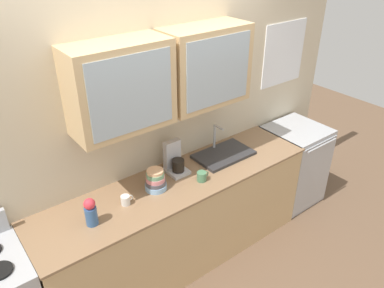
{
  "coord_description": "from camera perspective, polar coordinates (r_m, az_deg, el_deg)",
  "views": [
    {
      "loc": [
        -1.55,
        -2.19,
        2.83
      ],
      "look_at": [
        0.14,
        0.0,
        1.24
      ],
      "focal_mm": 35.48,
      "sensor_mm": 36.0,
      "label": 1
    }
  ],
  "objects": [
    {
      "name": "cup_near_bowls",
      "position": [
        3.06,
        -9.97,
        -8.26
      ],
      "size": [
        0.11,
        0.07,
        0.08
      ],
      "color": "silver",
      "rests_on": "counter"
    },
    {
      "name": "counter",
      "position": [
        3.58,
        -1.83,
        -11.58
      ],
      "size": [
        2.61,
        0.65,
        0.92
      ],
      "color": "tan",
      "rests_on": "ground_plane"
    },
    {
      "name": "bowl_stack",
      "position": [
        3.16,
        -5.5,
        -5.46
      ],
      "size": [
        0.18,
        0.18,
        0.18
      ],
      "color": "#8CB7E0",
      "rests_on": "counter"
    },
    {
      "name": "cup_near_sink",
      "position": [
        3.27,
        1.49,
        -4.88
      ],
      "size": [
        0.12,
        0.08,
        0.08
      ],
      "color": "#4C7F59",
      "rests_on": "counter"
    },
    {
      "name": "ground_plane",
      "position": [
        3.9,
        -1.72,
        -16.68
      ],
      "size": [
        10.0,
        10.0,
        0.0
      ],
      "primitive_type": "plane",
      "color": "brown"
    },
    {
      "name": "dishwasher",
      "position": [
        4.5,
        14.87,
        -3.0
      ],
      "size": [
        0.61,
        0.63,
        0.92
      ],
      "color": "#ADAFB5",
      "rests_on": "ground_plane"
    },
    {
      "name": "vase",
      "position": [
        2.88,
        -14.99,
        -9.83
      ],
      "size": [
        0.09,
        0.09,
        0.23
      ],
      "color": "#33598C",
      "rests_on": "counter"
    },
    {
      "name": "sink_faucet",
      "position": [
        3.64,
        4.74,
        -1.49
      ],
      "size": [
        0.55,
        0.34,
        0.28
      ],
      "color": "#2D2D30",
      "rests_on": "counter"
    },
    {
      "name": "back_wall_unit",
      "position": [
        3.28,
        -5.32,
        4.04
      ],
      "size": [
        4.44,
        0.45,
        2.56
      ],
      "color": "beige",
      "rests_on": "ground_plane"
    },
    {
      "name": "coffee_maker",
      "position": [
        3.36,
        -2.6,
        -2.53
      ],
      "size": [
        0.17,
        0.2,
        0.29
      ],
      "color": "#B7B7BC",
      "rests_on": "counter"
    }
  ]
}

